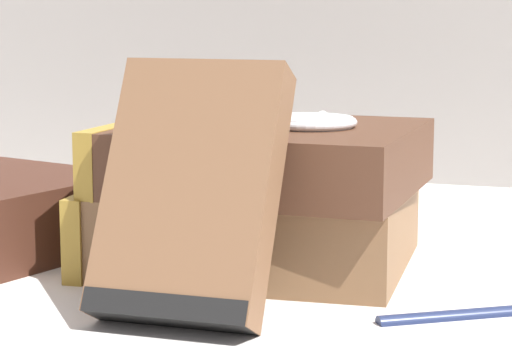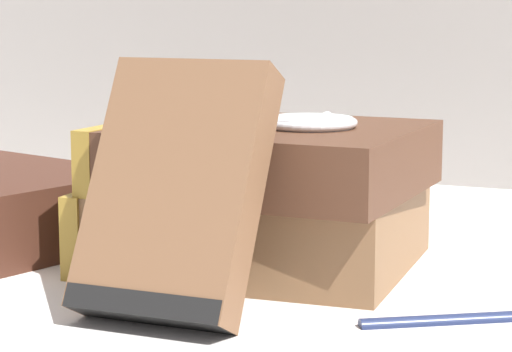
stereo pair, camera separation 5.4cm
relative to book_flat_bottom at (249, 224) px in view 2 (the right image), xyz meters
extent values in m
plane|color=silver|center=(-0.03, -0.01, -0.02)|extent=(3.00, 3.00, 0.00)
cube|color=brown|center=(0.01, 0.00, 0.00)|extent=(0.19, 0.16, 0.05)
cube|color=olive|center=(-0.08, 0.00, 0.00)|extent=(0.02, 0.15, 0.05)
cube|color=#4C2D1E|center=(0.01, -0.01, 0.04)|extent=(0.18, 0.15, 0.04)
cube|color=olive|center=(-0.07, 0.00, 0.04)|extent=(0.02, 0.14, 0.04)
cube|color=brown|center=(0.01, -0.12, 0.04)|extent=(0.09, 0.08, 0.13)
cube|color=black|center=(0.01, -0.14, -0.01)|extent=(0.08, 0.03, 0.02)
cylinder|color=silver|center=(0.04, 0.00, 0.07)|extent=(0.05, 0.05, 0.01)
torus|color=silver|center=(0.04, 0.00, 0.07)|extent=(0.06, 0.06, 0.01)
sphere|color=silver|center=(0.04, 0.02, 0.07)|extent=(0.01, 0.01, 0.01)
torus|color=#ADADB2|center=(-0.10, 0.14, -0.02)|extent=(0.05, 0.05, 0.00)
torus|color=#ADADB2|center=(-0.05, 0.14, -0.02)|extent=(0.05, 0.05, 0.00)
cylinder|color=#ADADB2|center=(-0.07, 0.14, -0.02)|extent=(0.02, 0.00, 0.00)
cylinder|color=#1E284C|center=(0.16, -0.07, -0.02)|extent=(0.11, 0.08, 0.01)
camera|label=1|loc=(0.20, -0.61, 0.13)|focal=75.00mm
camera|label=2|loc=(0.25, -0.59, 0.13)|focal=75.00mm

